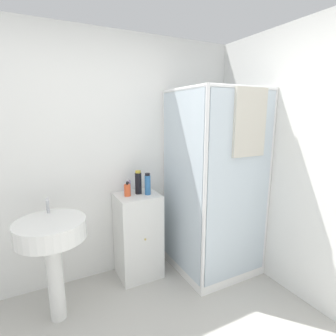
% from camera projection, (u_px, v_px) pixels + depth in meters
% --- Properties ---
extents(wall_back, '(6.40, 0.06, 2.50)m').
position_uv_depth(wall_back, '(85.00, 161.00, 2.59)').
color(wall_back, white).
rests_on(wall_back, ground_plane).
extents(shower_enclosure, '(0.82, 0.85, 1.95)m').
position_uv_depth(shower_enclosure, '(213.00, 222.00, 2.82)').
color(shower_enclosure, white).
rests_on(shower_enclosure, ground_plane).
extents(vanity_cabinet, '(0.43, 0.41, 0.90)m').
position_uv_depth(vanity_cabinet, '(138.00, 235.00, 2.76)').
color(vanity_cabinet, silver).
rests_on(vanity_cabinet, ground_plane).
extents(sink, '(0.55, 0.55, 1.01)m').
position_uv_depth(sink, '(52.00, 241.00, 2.09)').
color(sink, white).
rests_on(sink, ground_plane).
extents(soap_dispenser, '(0.06, 0.07, 0.15)m').
position_uv_depth(soap_dispenser, '(127.00, 190.00, 2.61)').
color(soap_dispenser, '#E5562D').
rests_on(soap_dispenser, vanity_cabinet).
extents(shampoo_bottle_tall_black, '(0.07, 0.07, 0.24)m').
position_uv_depth(shampoo_bottle_tall_black, '(138.00, 182.00, 2.68)').
color(shampoo_bottle_tall_black, black).
rests_on(shampoo_bottle_tall_black, vanity_cabinet).
extents(shampoo_bottle_blue, '(0.06, 0.06, 0.22)m').
position_uv_depth(shampoo_bottle_blue, '(148.00, 184.00, 2.65)').
color(shampoo_bottle_blue, '#2D66A3').
rests_on(shampoo_bottle_blue, vanity_cabinet).
extents(lotion_bottle_white, '(0.04, 0.04, 0.16)m').
position_uv_depth(lotion_bottle_white, '(129.00, 186.00, 2.73)').
color(lotion_bottle_white, '#B299C6').
rests_on(lotion_bottle_white, vanity_cabinet).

